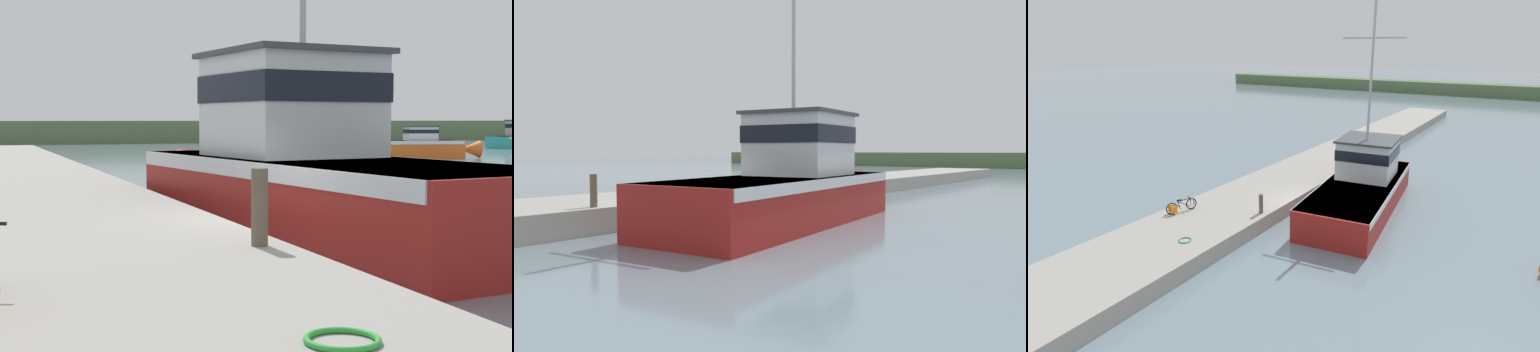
# 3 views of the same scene
# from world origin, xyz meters

# --- Properties ---
(ground_plane) EXTENTS (320.00, 320.00, 0.00)m
(ground_plane) POSITION_xyz_m (0.00, 0.00, 0.00)
(ground_plane) COLOR gray
(dock_pier) EXTENTS (5.03, 80.00, 0.81)m
(dock_pier) POSITION_xyz_m (-3.51, 0.00, 0.40)
(dock_pier) COLOR #A39E93
(dock_pier) RESTS_ON ground_plane
(far_shoreline) EXTENTS (180.00, 5.00, 2.31)m
(far_shoreline) POSITION_xyz_m (30.00, 68.93, 1.15)
(far_shoreline) COLOR #567047
(far_shoreline) RESTS_ON ground_plane
(fishing_boat_main) EXTENTS (5.19, 13.35, 11.31)m
(fishing_boat_main) POSITION_xyz_m (1.83, 2.98, 1.42)
(fishing_boat_main) COLOR maroon
(fishing_boat_main) RESTS_ON ground_plane
(boat_white_moored) EXTENTS (4.88, 5.28, 5.16)m
(boat_white_moored) POSITION_xyz_m (12.70, 37.98, 0.87)
(boat_white_moored) COLOR #AD231E
(boat_white_moored) RESTS_ON ground_plane
(boat_orange_near) EXTENTS (8.36, 3.12, 2.10)m
(boat_orange_near) POSITION_xyz_m (21.27, 30.34, 0.79)
(boat_orange_near) COLOR orange
(boat_orange_near) RESTS_ON ground_plane
(mooring_post) EXTENTS (0.22, 0.22, 1.02)m
(mooring_post) POSITION_xyz_m (-1.43, -2.71, 1.32)
(mooring_post) COLOR brown
(mooring_post) RESTS_ON dock_pier
(hose_coil) EXTENTS (0.58, 0.58, 0.05)m
(hose_coil) POSITION_xyz_m (-2.43, -7.09, 0.83)
(hose_coil) COLOR green
(hose_coil) RESTS_ON dock_pier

